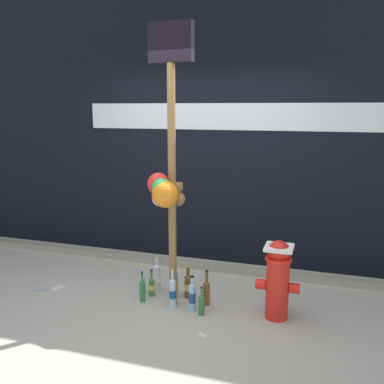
% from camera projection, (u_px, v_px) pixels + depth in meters
% --- Properties ---
extents(ground_plane, '(14.00, 14.00, 0.00)m').
position_uv_depth(ground_plane, '(163.00, 314.00, 4.13)').
color(ground_plane, '#ADA899').
extents(building_wall, '(10.00, 0.21, 3.74)m').
position_uv_depth(building_wall, '(210.00, 117.00, 5.34)').
color(building_wall, black).
rests_on(building_wall, ground_plane).
extents(curb_strip, '(8.00, 0.12, 0.08)m').
position_uv_depth(curb_strip, '(199.00, 265.00, 5.29)').
color(curb_strip, gray).
rests_on(curb_strip, ground_plane).
extents(memorial_post, '(0.45, 0.53, 2.75)m').
position_uv_depth(memorial_post, '(167.00, 163.00, 4.01)').
color(memorial_post, olive).
rests_on(memorial_post, ground_plane).
extents(fire_hydrant, '(0.41, 0.26, 0.77)m').
position_uv_depth(fire_hydrant, '(278.00, 278.00, 3.98)').
color(fire_hydrant, red).
rests_on(fire_hydrant, ground_plane).
extents(bottle_0, '(0.07, 0.07, 0.32)m').
position_uv_depth(bottle_0, '(142.00, 283.00, 4.57)').
color(bottle_0, '#93CCE0').
rests_on(bottle_0, ground_plane).
extents(bottle_1, '(0.07, 0.07, 0.39)m').
position_uv_depth(bottle_1, '(175.00, 283.00, 4.49)').
color(bottle_1, '#93CCE0').
rests_on(bottle_1, ground_plane).
extents(bottle_2, '(0.06, 0.06, 0.30)m').
position_uv_depth(bottle_2, '(152.00, 286.00, 4.51)').
color(bottle_2, '#337038').
rests_on(bottle_2, ground_plane).
extents(bottle_3, '(0.08, 0.08, 0.35)m').
position_uv_depth(bottle_3, '(188.00, 285.00, 4.46)').
color(bottle_3, brown).
rests_on(bottle_3, ground_plane).
extents(bottle_4, '(0.07, 0.07, 0.41)m').
position_uv_depth(bottle_4, '(173.00, 292.00, 4.24)').
color(bottle_4, '#B2DBEA').
rests_on(bottle_4, ground_plane).
extents(bottle_5, '(0.06, 0.06, 0.33)m').
position_uv_depth(bottle_5, '(142.00, 290.00, 4.37)').
color(bottle_5, '#337038').
rests_on(bottle_5, ground_plane).
extents(bottle_6, '(0.07, 0.07, 0.39)m').
position_uv_depth(bottle_6, '(157.00, 277.00, 4.62)').
color(bottle_6, silver).
rests_on(bottle_6, ground_plane).
extents(bottle_7, '(0.07, 0.07, 0.36)m').
position_uv_depth(bottle_7, '(192.00, 296.00, 4.17)').
color(bottle_7, '#93CCE0').
rests_on(bottle_7, ground_plane).
extents(bottle_8, '(0.06, 0.06, 0.29)m').
position_uv_depth(bottle_8, '(202.00, 304.00, 4.10)').
color(bottle_8, '#337038').
rests_on(bottle_8, ground_plane).
extents(bottle_9, '(0.07, 0.07, 0.37)m').
position_uv_depth(bottle_9, '(207.00, 291.00, 4.30)').
color(bottle_9, brown).
rests_on(bottle_9, ground_plane).
extents(litter_0, '(0.16, 0.12, 0.01)m').
position_uv_depth(litter_0, '(42.00, 290.00, 4.66)').
color(litter_0, '#8C99B2').
rests_on(litter_0, ground_plane).
extents(litter_1, '(0.15, 0.18, 0.01)m').
position_uv_depth(litter_1, '(58.00, 288.00, 4.73)').
color(litter_1, silver).
rests_on(litter_1, ground_plane).
extents(litter_2, '(0.05, 0.09, 0.01)m').
position_uv_depth(litter_2, '(110.00, 265.00, 5.41)').
color(litter_2, tan).
rests_on(litter_2, ground_plane).
extents(litter_3, '(0.09, 0.08, 0.01)m').
position_uv_depth(litter_3, '(202.00, 335.00, 3.74)').
color(litter_3, silver).
rests_on(litter_3, ground_plane).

